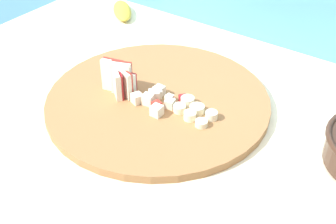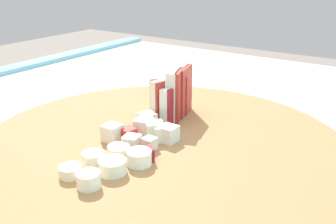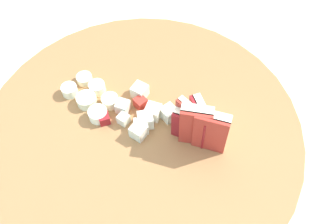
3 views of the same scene
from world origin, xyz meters
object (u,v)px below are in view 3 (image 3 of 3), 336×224
(cutting_board, at_px, (141,132))
(banana_slice_rows, at_px, (91,97))
(apple_wedge_fan, at_px, (199,126))
(apple_dice_pile, at_px, (142,114))

(cutting_board, bearing_deg, banana_slice_rows, -2.85)
(cutting_board, distance_m, apple_wedge_fan, 0.09)
(apple_dice_pile, xyz_separation_m, banana_slice_rows, (0.08, 0.01, -0.00))
(cutting_board, relative_size, apple_dice_pile, 4.69)
(apple_wedge_fan, xyz_separation_m, banana_slice_rows, (0.16, 0.03, -0.02))
(apple_wedge_fan, bearing_deg, banana_slice_rows, 8.89)
(cutting_board, height_order, apple_dice_pile, apple_dice_pile)
(banana_slice_rows, bearing_deg, apple_dice_pile, -170.67)
(apple_dice_pile, bearing_deg, apple_wedge_fan, -171.55)
(apple_wedge_fan, height_order, apple_dice_pile, apple_wedge_fan)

